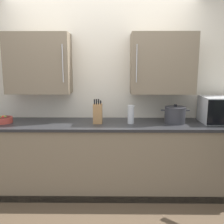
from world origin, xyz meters
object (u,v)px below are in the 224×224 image
at_px(thermos_flask, 131,114).
at_px(knife_block, 98,113).
at_px(microwave_oven, 222,110).
at_px(fruit_bowl, 2,119).
at_px(stock_pot, 175,115).

bearing_deg(thermos_flask, knife_block, 176.97).
relative_size(microwave_oven, thermos_flask, 2.41).
height_order(microwave_oven, thermos_flask, microwave_oven).
bearing_deg(fruit_bowl, thermos_flask, -0.86).
bearing_deg(fruit_bowl, knife_block, -0.12).
relative_size(thermos_flask, fruit_bowl, 0.92).
height_order(stock_pot, thermos_flask, stock_pot).
bearing_deg(knife_block, fruit_bowl, 179.88).
height_order(stock_pot, fruit_bowl, stock_pot).
xyz_separation_m(stock_pot, fruit_bowl, (-2.18, -0.01, -0.06)).
height_order(fruit_bowl, knife_block, knife_block).
relative_size(stock_pot, thermos_flask, 1.55).
height_order(thermos_flask, knife_block, knife_block).
bearing_deg(thermos_flask, stock_pot, 3.12).
bearing_deg(stock_pot, knife_block, -179.50).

